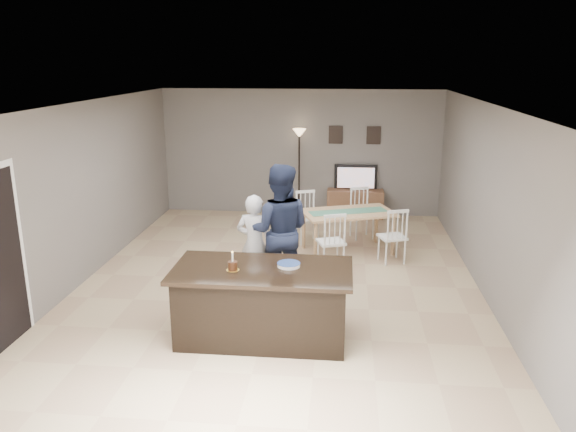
# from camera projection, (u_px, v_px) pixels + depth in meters

# --- Properties ---
(floor) EXTENTS (8.00, 8.00, 0.00)m
(floor) POSITION_uv_depth(u_px,v_px,m) (280.00, 281.00, 8.67)
(floor) COLOR tan
(floor) RESTS_ON ground
(room_shell) EXTENTS (8.00, 8.00, 8.00)m
(room_shell) POSITION_uv_depth(u_px,v_px,m) (279.00, 175.00, 8.21)
(room_shell) COLOR slate
(room_shell) RESTS_ON floor
(kitchen_island) EXTENTS (2.15, 1.10, 0.90)m
(kitchen_island) POSITION_uv_depth(u_px,v_px,m) (263.00, 303.00, 6.82)
(kitchen_island) COLOR black
(kitchen_island) RESTS_ON floor
(tv_console) EXTENTS (1.20, 0.40, 0.60)m
(tv_console) POSITION_uv_depth(u_px,v_px,m) (355.00, 204.00, 12.08)
(tv_console) COLOR brown
(tv_console) RESTS_ON floor
(television) EXTENTS (0.91, 0.12, 0.53)m
(television) POSITION_uv_depth(u_px,v_px,m) (356.00, 177.00, 12.00)
(television) COLOR black
(television) RESTS_ON tv_console
(tv_screen_glow) EXTENTS (0.78, 0.00, 0.78)m
(tv_screen_glow) POSITION_uv_depth(u_px,v_px,m) (356.00, 178.00, 11.92)
(tv_screen_glow) COLOR orange
(tv_screen_glow) RESTS_ON tv_console
(picture_frames) EXTENTS (1.10, 0.02, 0.38)m
(picture_frames) POSITION_uv_depth(u_px,v_px,m) (355.00, 135.00, 11.89)
(picture_frames) COLOR black
(picture_frames) RESTS_ON room_shell
(woman) EXTENTS (0.60, 0.45, 1.48)m
(woman) POSITION_uv_depth(u_px,v_px,m) (255.00, 244.00, 8.07)
(woman) COLOR silver
(woman) RESTS_ON floor
(man) EXTENTS (0.94, 0.73, 1.92)m
(man) POSITION_uv_depth(u_px,v_px,m) (279.00, 230.00, 7.97)
(man) COLOR #181F36
(man) RESTS_ON floor
(birthday_cake) EXTENTS (0.15, 0.15, 0.24)m
(birthday_cake) POSITION_uv_depth(u_px,v_px,m) (233.00, 266.00, 6.63)
(birthday_cake) COLOR gold
(birthday_cake) RESTS_ON kitchen_island
(plate_stack) EXTENTS (0.28, 0.28, 0.04)m
(plate_stack) POSITION_uv_depth(u_px,v_px,m) (289.00, 265.00, 6.76)
(plate_stack) COLOR white
(plate_stack) RESTS_ON kitchen_island
(dining_table) EXTENTS (2.00, 2.16, 0.95)m
(dining_table) POSITION_uv_depth(u_px,v_px,m) (348.00, 219.00, 9.84)
(dining_table) COLOR tan
(dining_table) RESTS_ON floor
(floor_lamp) EXTENTS (0.28, 0.28, 1.89)m
(floor_lamp) POSITION_uv_depth(u_px,v_px,m) (299.00, 149.00, 11.90)
(floor_lamp) COLOR black
(floor_lamp) RESTS_ON floor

